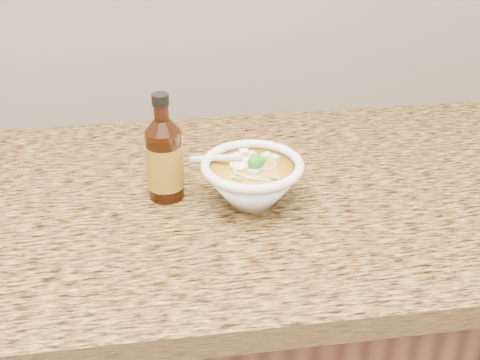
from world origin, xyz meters
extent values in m
cube|color=beige|center=(0.00, 1.99, 1.15)|extent=(4.00, 0.02, 0.50)
cube|color=olive|center=(0.00, 1.68, 0.88)|extent=(4.00, 0.68, 0.04)
cylinder|color=white|center=(0.20, 1.63, 0.90)|extent=(0.07, 0.07, 0.01)
torus|color=white|center=(0.20, 1.63, 0.97)|extent=(0.17, 0.17, 0.02)
torus|color=beige|center=(0.21, 1.64, 0.96)|extent=(0.10, 0.10, 0.00)
torus|color=beige|center=(0.21, 1.64, 0.96)|extent=(0.09, 0.09, 0.00)
torus|color=beige|center=(0.21, 1.63, 0.96)|extent=(0.06, 0.06, 0.00)
torus|color=beige|center=(0.20, 1.64, 0.96)|extent=(0.09, 0.09, 0.00)
torus|color=beige|center=(0.21, 1.62, 0.96)|extent=(0.08, 0.08, 0.00)
torus|color=beige|center=(0.20, 1.62, 0.96)|extent=(0.10, 0.10, 0.00)
torus|color=beige|center=(0.19, 1.62, 0.96)|extent=(0.06, 0.06, 0.00)
torus|color=beige|center=(0.19, 1.62, 0.95)|extent=(0.06, 0.06, 0.00)
cube|color=silver|center=(0.23, 1.64, 0.97)|extent=(0.02, 0.02, 0.01)
cube|color=silver|center=(0.23, 1.62, 0.97)|extent=(0.02, 0.02, 0.01)
cube|color=silver|center=(0.17, 1.62, 0.97)|extent=(0.02, 0.02, 0.01)
cube|color=silver|center=(0.16, 1.65, 0.97)|extent=(0.01, 0.01, 0.01)
cube|color=silver|center=(0.21, 1.61, 0.97)|extent=(0.02, 0.02, 0.01)
cube|color=silver|center=(0.23, 1.64, 0.97)|extent=(0.02, 0.02, 0.01)
cube|color=silver|center=(0.19, 1.62, 0.97)|extent=(0.02, 0.02, 0.01)
cube|color=silver|center=(0.17, 1.62, 0.97)|extent=(0.02, 0.02, 0.01)
cube|color=silver|center=(0.19, 1.66, 0.97)|extent=(0.02, 0.02, 0.01)
cube|color=silver|center=(0.17, 1.67, 0.97)|extent=(0.02, 0.02, 0.01)
ellipsoid|color=#196014|center=(0.21, 1.62, 0.98)|extent=(0.03, 0.03, 0.03)
cylinder|color=#78B144|center=(0.22, 1.61, 0.97)|extent=(0.02, 0.02, 0.01)
cylinder|color=#78B144|center=(0.22, 1.64, 0.97)|extent=(0.02, 0.01, 0.01)
cylinder|color=#78B144|center=(0.24, 1.64, 0.97)|extent=(0.02, 0.02, 0.01)
cylinder|color=#78B144|center=(0.23, 1.61, 0.97)|extent=(0.02, 0.01, 0.01)
cylinder|color=#78B144|center=(0.20, 1.59, 0.97)|extent=(0.01, 0.02, 0.01)
cylinder|color=#78B144|center=(0.20, 1.68, 0.97)|extent=(0.02, 0.02, 0.01)
cylinder|color=#78B144|center=(0.17, 1.66, 0.97)|extent=(0.01, 0.02, 0.01)
ellipsoid|color=white|center=(0.19, 1.64, 0.97)|extent=(0.04, 0.04, 0.01)
cube|color=white|center=(0.15, 1.66, 0.97)|extent=(0.09, 0.05, 0.02)
cylinder|color=#3D1708|center=(0.07, 1.67, 0.96)|extent=(0.07, 0.07, 0.12)
cylinder|color=#3D1708|center=(0.07, 1.67, 1.05)|extent=(0.03, 0.03, 0.03)
cylinder|color=black|center=(0.07, 1.67, 1.07)|extent=(0.03, 0.03, 0.02)
cylinder|color=red|center=(0.07, 1.67, 0.96)|extent=(0.07, 0.07, 0.08)
camera|label=1|loc=(0.06, 0.80, 1.43)|focal=45.00mm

